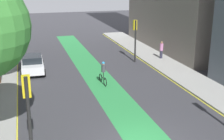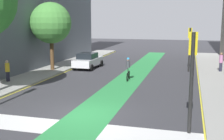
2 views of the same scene
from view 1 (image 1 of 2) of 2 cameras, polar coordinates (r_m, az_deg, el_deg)
The scene contains 5 objects.
traffic_signal_near_left at distance 13.26m, azimuth -15.58°, elevation -6.18°, with size 0.35×0.52×4.16m.
traffic_signal_far_right at distance 29.38m, azimuth 4.37°, elevation 7.01°, with size 0.35×0.52×4.09m.
car_white_left_far at distance 27.16m, azimuth -14.79°, elevation 1.15°, with size 2.09×4.24×1.57m.
cyclist_in_lane at distance 23.31m, azimuth -1.68°, elevation -0.47°, with size 0.32×1.73×1.86m.
pedestrian_sidewalk_right_a at distance 30.80m, azimuth 9.29°, elevation 3.81°, with size 0.34×0.34×1.73m.
Camera 1 is at (-5.20, -12.48, 8.03)m, focal length 48.49 mm.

